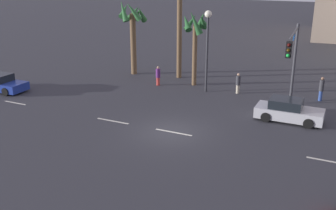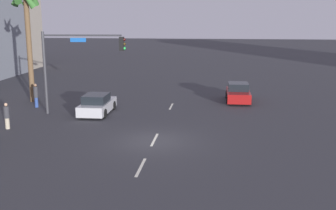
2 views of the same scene
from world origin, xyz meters
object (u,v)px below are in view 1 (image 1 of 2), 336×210
Objects in this scene: car_2 at (288,111)px; palm_tree_3 at (195,30)px; car_0 at (0,83)px; pedestrian_0 at (321,88)px; palm_tree_0 at (132,23)px; pedestrian_1 at (158,75)px; streetlamp at (208,36)px; palm_tree_1 at (180,2)px; traffic_signal at (293,55)px; pedestrian_2 at (238,83)px.

car_2 is 10.76m from palm_tree_3.
pedestrian_0 is at bearing 19.58° from car_0.
palm_tree_3 is (6.54, -1.13, -0.09)m from palm_tree_0.
pedestrian_1 is (-11.39, 3.76, 0.19)m from car_2.
palm_tree_3 is (2.76, 1.28, 3.81)m from pedestrian_1.
streetlamp is 0.94× the size of palm_tree_0.
palm_tree_1 reaches higher than pedestrian_0.
pedestrian_1 is (10.82, 6.95, 0.22)m from car_0.
car_0 is 0.74× the size of traffic_signal.
palm_tree_0 reaches higher than car_0.
pedestrian_0 is at bearing -7.36° from palm_tree_1.
streetlamp is 5.63m from pedestrian_1.
palm_tree_1 is 1.44× the size of palm_tree_3.
car_2 is 2.61× the size of pedestrian_1.
pedestrian_0 is 6.17m from pedestrian_2.
traffic_signal is 3.58× the size of pedestrian_2.
palm_tree_1 is (-10.78, 6.83, 6.06)m from car_2.
pedestrian_0 is 10.78m from palm_tree_3.
palm_tree_0 is 6.64m from palm_tree_3.
car_0 is 0.48× the size of palm_tree_1.
car_0 is 1.03× the size of car_2.
traffic_signal is 0.93× the size of palm_tree_3.
streetlamp is at bearing -170.32° from pedestrian_0.
palm_tree_1 is at bearing 172.64° from pedestrian_0.
car_2 is 2.32× the size of pedestrian_0.
traffic_signal is at bearing -11.44° from pedestrian_1.
pedestrian_2 reaches higher than car_2.
palm_tree_0 is 0.75× the size of palm_tree_1.
car_0 is 22.67m from traffic_signal.
palm_tree_3 is at bearing 141.05° from streetlamp.
pedestrian_2 is (2.46, 0.62, -3.61)m from streetlamp.
pedestrian_2 is at bearing 14.07° from streetlamp.
streetlamp is at bearing 161.50° from traffic_signal.
streetlamp reaches higher than pedestrian_1.
traffic_signal is (-0.30, 1.51, 3.36)m from car_2.
streetlamp is 4.42m from pedestrian_2.
pedestrian_2 is 11.39m from palm_tree_0.
pedestrian_1 is at bearing -155.15° from palm_tree_3.
car_0 is at bearing -160.42° from pedestrian_0.
pedestrian_2 is 0.26× the size of palm_tree_3.
pedestrian_2 is (-4.32, 2.89, -3.16)m from traffic_signal.
palm_tree_1 is (4.40, 0.66, 1.98)m from palm_tree_0.
streetlamp is at bearing -165.93° from pedestrian_2.
palm_tree_1 reaches higher than traffic_signal.
streetlamp is 5.29m from palm_tree_1.
streetlamp is 0.70× the size of palm_tree_1.
palm_tree_1 is at bearing 158.45° from pedestrian_2.
palm_tree_3 is (-4.01, 0.63, 3.80)m from pedestrian_2.
traffic_signal is at bearing -115.63° from pedestrian_0.
car_0 is 19.16m from pedestrian_2.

